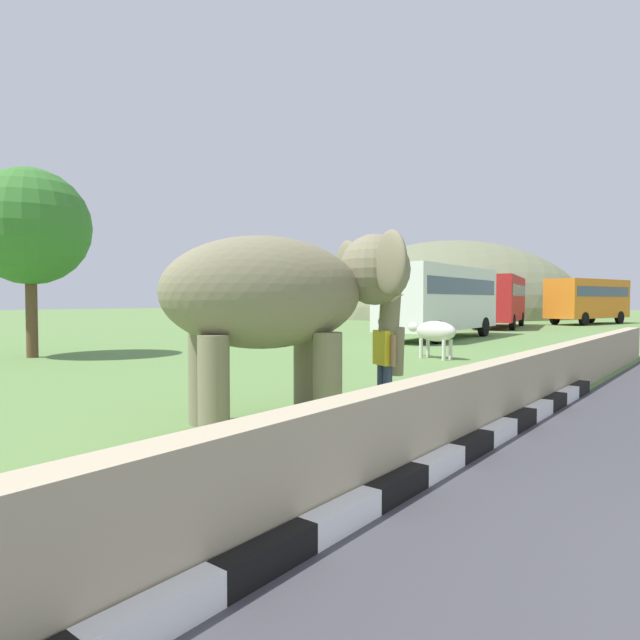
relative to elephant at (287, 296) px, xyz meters
name	(u,v)px	position (x,y,z in m)	size (l,w,h in m)	color
striped_curb	(372,501)	(-2.17, -2.95, -1.84)	(16.20, 0.20, 0.24)	white
barrier_parapet	(453,411)	(0.18, -2.65, -1.46)	(28.00, 0.36, 1.00)	tan
elephant	(287,296)	(0.00, 0.00, 0.00)	(3.95, 3.46, 2.98)	#7A7557
person_handler	(385,358)	(1.56, -0.79, -1.04)	(0.40, 0.61, 1.66)	navy
bus_white	(440,296)	(18.15, 6.18, 0.12)	(9.33, 2.90, 3.50)	silver
bus_red	(500,297)	(30.56, 7.71, 0.12)	(9.58, 4.48, 3.50)	#B21E1E
bus_orange	(588,298)	(40.12, 4.16, 0.12)	(8.80, 4.73, 3.50)	orange
cow_near	(435,332)	(9.77, 2.34, -1.09)	(0.88, 1.93, 1.23)	beige
tree_distant	(30,227)	(1.89, 12.98, 2.33)	(3.82, 3.82, 6.22)	brown
hill_east	(453,316)	(53.18, 21.32, -1.96)	(35.72, 28.58, 17.41)	#6D7453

